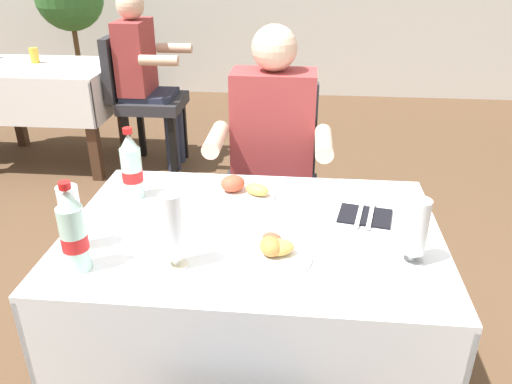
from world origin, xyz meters
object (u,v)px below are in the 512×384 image
Objects in this scene: beer_glass_left at (71,216)px; main_dining_table at (253,274)px; napkin_cutlery_set at (365,216)px; beer_glass_middle at (415,231)px; chair_far_diner_seat at (270,178)px; beer_glass_right at (173,231)px; background_chair_right at (140,94)px; potted_plant_corner at (71,10)px; cola_bottle_primary at (73,232)px; seated_diner_far at (272,156)px; background_table_tumbler at (34,55)px; cola_bottle_secondary at (132,168)px; plate_near_camera at (274,251)px; plate_far_diner at (240,191)px; background_dining_table at (46,91)px; background_patron at (145,72)px.

main_dining_table is at bearing 17.59° from beer_glass_left.
main_dining_table is 0.42m from napkin_cutlery_set.
chair_far_diner_seat is at bearing 116.37° from beer_glass_middle.
napkin_cutlery_set is (0.55, 0.34, -0.11)m from beer_glass_right.
potted_plant_corner is (-1.08, 1.44, 0.40)m from background_chair_right.
background_chair_right is (-1.05, 1.37, 0.00)m from chair_far_diner_seat.
background_chair_right is (-0.59, 2.42, -0.30)m from cola_bottle_primary.
chair_far_diner_seat is 4.33× the size of beer_glass_right.
cola_bottle_primary is 1.35× the size of napkin_cutlery_set.
seated_diner_far is 0.67m from napkin_cutlery_set.
background_table_tumbler reaches higher than napkin_cutlery_set.
cola_bottle_primary is 1.03× the size of cola_bottle_secondary.
plate_near_camera is 0.41m from plate_far_diner.
background_dining_table is at bearing 128.47° from plate_near_camera.
seated_diner_far is 0.90× the size of potted_plant_corner.
beer_glass_right reaches higher than main_dining_table.
cola_bottle_primary is at bearing -77.36° from background_patron.
plate_far_diner is at bearing 41.35° from beer_glass_left.
background_table_tumbler is at bearing 141.93° from chair_far_diner_seat.
seated_diner_far is 6.30× the size of beer_glass_left.
napkin_cutlery_set reaches higher than main_dining_table.
beer_glass_right is at bearing -172.71° from beer_glass_middle.
main_dining_table is 4.20m from potted_plant_corner.
beer_glass_middle is 1.00× the size of napkin_cutlery_set.
background_chair_right is at bearing 127.56° from chair_far_diner_seat.
beer_glass_left is 0.76× the size of cola_bottle_primary.
background_table_tumbler reaches higher than background_dining_table.
cola_bottle_secondary reaches higher than plate_near_camera.
background_table_tumbler is at bearing 128.75° from plate_near_camera.
plate_far_diner is at bearing 107.02° from main_dining_table.
beer_glass_right reaches higher than beer_glass_left.
napkin_cutlery_set is at bearing -58.93° from seated_diner_far.
plate_near_camera is at bearing -69.12° from plate_far_diner.
plate_far_diner is 2.18m from background_chair_right.
background_dining_table is at bearing 140.31° from seated_diner_far.
background_dining_table is at bearing 180.00° from background_patron.
background_patron is (-1.01, 1.47, 0.00)m from seated_diner_far.
plate_far_diner is 0.44m from napkin_cutlery_set.
plate_near_camera is at bearing -85.46° from chair_far_diner_seat.
beer_glass_middle reaches higher than plate_far_diner.
beer_glass_right is 4.29m from potted_plant_corner.
chair_far_diner_seat is 0.96× the size of background_dining_table.
beer_glass_left is 2.40m from background_chair_right.
main_dining_table is at bearing -59.34° from potted_plant_corner.
seated_diner_far is 4.95× the size of plate_far_diner.
beer_glass_right is 1.14× the size of napkin_cutlery_set.
potted_plant_corner is at bearing 120.66° from main_dining_table.
cola_bottle_primary reaches higher than napkin_cutlery_set.
background_dining_table is (-1.32, 1.98, -0.30)m from cola_bottle_secondary.
plate_far_diner reaches higher than main_dining_table.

